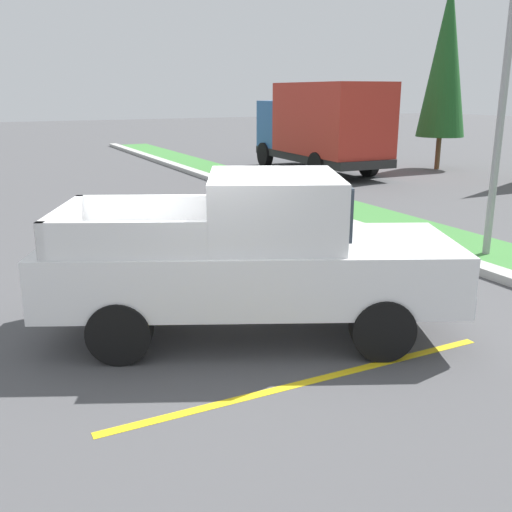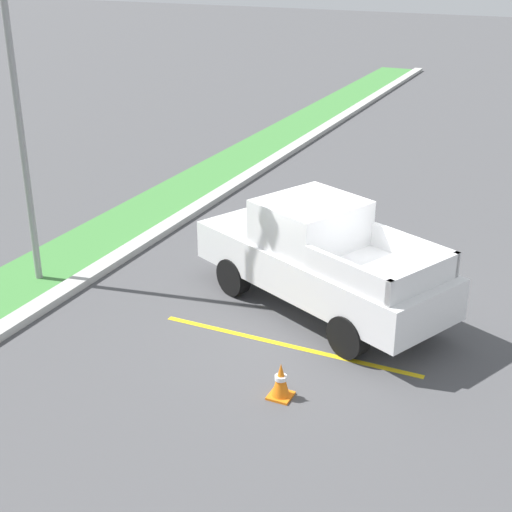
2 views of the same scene
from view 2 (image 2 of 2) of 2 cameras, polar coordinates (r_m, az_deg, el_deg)
The scene contains 8 objects.
ground_plane at distance 14.15m, azimuth 5.53°, elevation -4.27°, with size 120.00×120.00×0.00m, color #4C4C4F.
parking_line_near at distance 12.97m, azimuth 2.44°, elevation -6.90°, with size 0.12×4.80×0.01m, color yellow.
parking_line_far at distance 15.56m, azimuth 6.87°, elevation -1.63°, with size 0.12×4.80×0.01m, color yellow.
curb_strip at distance 16.27m, azimuth -11.25°, elevation -0.51°, with size 56.00×0.40×0.15m, color #B2B2AD.
grass_median at distance 16.92m, azimuth -14.26°, elevation -0.00°, with size 56.00×1.80×0.06m, color #42843D.
pickup_truck_main at distance 13.83m, azimuth 4.86°, elevation -0.14°, with size 3.91×5.52×2.10m.
street_light at distance 14.71m, azimuth -17.63°, elevation 12.05°, with size 0.24×1.49×6.74m.
traffic_cone at distance 11.48m, azimuth 1.93°, elevation -9.61°, with size 0.36×0.36×0.60m.
Camera 2 is at (-11.87, -4.04, 6.55)m, focal length 51.81 mm.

